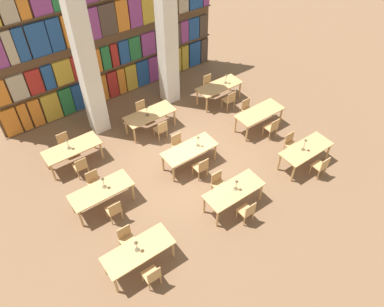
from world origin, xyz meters
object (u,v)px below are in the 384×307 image
desk_lamp_0 (136,244)px  desk_lamp_7 (226,77)px  reading_table_0 (138,252)px  chair_7 (94,182)px  reading_table_4 (189,151)px  desk_lamp_5 (67,142)px  desk_lamp_4 (198,139)px  reading_table_1 (234,192)px  chair_6 (114,210)px  desk_lamp_3 (103,181)px  desk_lamp_1 (236,183)px  chair_11 (247,109)px  chair_10 (272,127)px  desk_lamp_6 (147,109)px  reading_table_3 (101,192)px  chair_15 (142,111)px  desk_lamp_2 (305,143)px  chair_0 (152,275)px  chair_5 (291,143)px  chair_8 (201,167)px  chair_9 (178,145)px  reading_table_2 (306,150)px  chair_17 (209,84)px  chair_3 (218,183)px  chair_13 (65,144)px  pillar_left (85,60)px  reading_table_6 (72,149)px  chair_2 (247,211)px  chair_16 (229,100)px  pillar_center (167,33)px  chair_4 (321,166)px  chair_1 (127,239)px  reading_table_5 (259,114)px  reading_table_7 (150,116)px  chair_14 (161,129)px  reading_table_8 (219,87)px

desk_lamp_0 → desk_lamp_7: 8.37m
reading_table_0 → chair_7: 3.18m
reading_table_4 → desk_lamp_5: bearing=143.6°
desk_lamp_4 → reading_table_1: bearing=-97.1°
chair_6 → desk_lamp_3: 0.95m
chair_7 → desk_lamp_4: 3.69m
desk_lamp_1 → chair_11: (3.26, 3.05, -0.58)m
chair_10 → desk_lamp_6: bearing=140.0°
reading_table_3 → chair_11: chair_11 is taller
chair_15 → desk_lamp_7: bearing=167.7°
chair_6 → desk_lamp_5: 3.06m
desk_lamp_2 → desk_lamp_4: desk_lamp_2 is taller
chair_0 → reading_table_4: 4.56m
chair_5 → desk_lamp_2: 0.94m
chair_8 → chair_9: 1.37m
desk_lamp_1 → chair_10: (3.26, 1.67, -0.58)m
reading_table_2 → chair_17: size_ratio=2.24×
chair_3 → desk_lamp_6: bearing=-86.7°
chair_7 → chair_17: (6.42, 2.24, 0.00)m
chair_13 → chair_9: bearing=143.4°
reading_table_1 → chair_9: bearing=91.2°
reading_table_3 → chair_9: size_ratio=2.24×
reading_table_4 → desk_lamp_6: desk_lamp_6 is taller
pillar_left → desk_lamp_4: bearing=-62.0°
reading_table_1 → reading_table_6: size_ratio=1.00×
chair_2 → chair_5: size_ratio=1.00×
pillar_left → reading_table_0: pillar_left is taller
chair_16 → desk_lamp_0: bearing=-148.7°
pillar_center → chair_4: bearing=-76.1°
reading_table_3 → desk_lamp_4: desk_lamp_4 is taller
desk_lamp_7 → chair_1: bearing=-149.8°
chair_4 → desk_lamp_7: (0.25, 5.36, 0.60)m
reading_table_5 → chair_10: bearing=-87.7°
reading_table_0 → chair_11: (6.75, 3.14, -0.22)m
chair_1 → chair_17: 8.11m
reading_table_4 → reading_table_7: bearing=92.1°
desk_lamp_1 → chair_11: size_ratio=0.47×
chair_16 → chair_17: (0.00, 1.37, 0.00)m
pillar_center → reading_table_4: 4.66m
reading_table_4 → chair_9: size_ratio=2.24×
reading_table_4 → chair_14: (-0.05, 1.76, -0.22)m
chair_9 → chair_14: 1.07m
desk_lamp_4 → reading_table_8: (2.88, 2.40, -0.38)m
chair_5 → chair_17: (-0.08, 4.69, 0.00)m
reading_table_7 → chair_4: bearing=-58.2°
chair_11 → reading_table_3: bearing=5.6°
chair_11 → reading_table_7: chair_11 is taller
desk_lamp_0 → chair_15: size_ratio=0.47×
chair_7 → chair_11: same height
desk_lamp_3 → reading_table_8: desk_lamp_3 is taller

